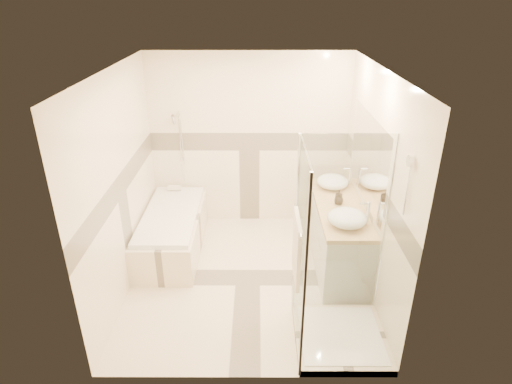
{
  "coord_description": "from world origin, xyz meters",
  "views": [
    {
      "loc": [
        0.11,
        -4.31,
        3.21
      ],
      "look_at": [
        0.1,
        0.25,
        1.05
      ],
      "focal_mm": 30.0,
      "sensor_mm": 36.0,
      "label": 1
    }
  ],
  "objects_px": {
    "bathtub": "(172,229)",
    "amenity_bottle_a": "(339,197)",
    "vanity": "(338,235)",
    "shower_enclosure": "(331,296)",
    "vessel_sink_far": "(347,218)",
    "vessel_sink_near": "(333,182)",
    "amenity_bottle_b": "(339,199)"
  },
  "relations": [
    {
      "from": "bathtub",
      "to": "amenity_bottle_b",
      "type": "xyz_separation_m",
      "value": [
        2.13,
        -0.32,
        0.61
      ]
    },
    {
      "from": "vanity",
      "to": "vessel_sink_near",
      "type": "xyz_separation_m",
      "value": [
        -0.02,
        0.52,
        0.51
      ]
    },
    {
      "from": "vessel_sink_far",
      "to": "bathtub",
      "type": "bearing_deg",
      "value": 158.73
    },
    {
      "from": "vanity",
      "to": "amenity_bottle_a",
      "type": "relative_size",
      "value": 9.17
    },
    {
      "from": "vessel_sink_far",
      "to": "amenity_bottle_a",
      "type": "height_order",
      "value": "amenity_bottle_a"
    },
    {
      "from": "shower_enclosure",
      "to": "vessel_sink_far",
      "type": "height_order",
      "value": "shower_enclosure"
    },
    {
      "from": "vanity",
      "to": "shower_enclosure",
      "type": "xyz_separation_m",
      "value": [
        -0.29,
        -1.27,
        0.08
      ]
    },
    {
      "from": "amenity_bottle_b",
      "to": "vessel_sink_near",
      "type": "bearing_deg",
      "value": 90.0
    },
    {
      "from": "bathtub",
      "to": "shower_enclosure",
      "type": "xyz_separation_m",
      "value": [
        1.86,
        -1.62,
        0.2
      ]
    },
    {
      "from": "amenity_bottle_a",
      "to": "vessel_sink_far",
      "type": "bearing_deg",
      "value": -90.0
    },
    {
      "from": "shower_enclosure",
      "to": "amenity_bottle_a",
      "type": "height_order",
      "value": "shower_enclosure"
    },
    {
      "from": "amenity_bottle_b",
      "to": "amenity_bottle_a",
      "type": "bearing_deg",
      "value": 90.0
    },
    {
      "from": "vessel_sink_far",
      "to": "amenity_bottle_a",
      "type": "xyz_separation_m",
      "value": [
        0.0,
        0.53,
        0.0
      ]
    },
    {
      "from": "bathtub",
      "to": "shower_enclosure",
      "type": "height_order",
      "value": "shower_enclosure"
    },
    {
      "from": "vessel_sink_near",
      "to": "vessel_sink_far",
      "type": "distance_m",
      "value": 1.0
    },
    {
      "from": "vanity",
      "to": "vessel_sink_near",
      "type": "height_order",
      "value": "vessel_sink_near"
    },
    {
      "from": "bathtub",
      "to": "amenity_bottle_a",
      "type": "height_order",
      "value": "amenity_bottle_a"
    },
    {
      "from": "vessel_sink_far",
      "to": "vessel_sink_near",
      "type": "bearing_deg",
      "value": 90.0
    },
    {
      "from": "vessel_sink_near",
      "to": "amenity_bottle_b",
      "type": "relative_size",
      "value": 2.95
    },
    {
      "from": "vessel_sink_far",
      "to": "amenity_bottle_a",
      "type": "relative_size",
      "value": 2.46
    },
    {
      "from": "amenity_bottle_a",
      "to": "vessel_sink_near",
      "type": "bearing_deg",
      "value": 90.0
    },
    {
      "from": "vessel_sink_near",
      "to": "bathtub",
      "type": "bearing_deg",
      "value": -175.48
    },
    {
      "from": "vanity",
      "to": "vessel_sink_far",
      "type": "distance_m",
      "value": 0.7
    },
    {
      "from": "vanity",
      "to": "vessel_sink_near",
      "type": "distance_m",
      "value": 0.73
    },
    {
      "from": "amenity_bottle_a",
      "to": "amenity_bottle_b",
      "type": "bearing_deg",
      "value": -90.0
    },
    {
      "from": "vessel_sink_far",
      "to": "amenity_bottle_b",
      "type": "distance_m",
      "value": 0.51
    },
    {
      "from": "bathtub",
      "to": "amenity_bottle_a",
      "type": "bearing_deg",
      "value": -7.97
    },
    {
      "from": "vessel_sink_near",
      "to": "vessel_sink_far",
      "type": "relative_size",
      "value": 0.95
    },
    {
      "from": "amenity_bottle_b",
      "to": "vessel_sink_far",
      "type": "bearing_deg",
      "value": -90.0
    },
    {
      "from": "shower_enclosure",
      "to": "amenity_bottle_a",
      "type": "bearing_deg",
      "value": 78.35
    },
    {
      "from": "amenity_bottle_a",
      "to": "bathtub",
      "type": "bearing_deg",
      "value": 172.03
    },
    {
      "from": "bathtub",
      "to": "vanity",
      "type": "bearing_deg",
      "value": -9.25
    }
  ]
}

